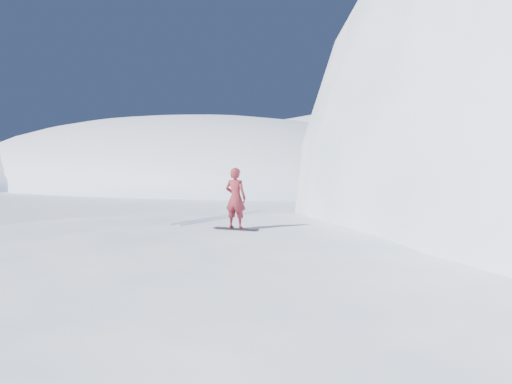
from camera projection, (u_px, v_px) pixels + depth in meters
ground at (170, 311)px, 14.92m from camera, size 400.00×400.00×0.00m
near_ridge at (258, 296)px, 16.61m from camera, size 36.00×28.00×4.80m
far_ridge_a at (165, 184)px, 105.46m from camera, size 120.00×70.00×28.00m
far_ridge_c at (397, 181)px, 125.37m from camera, size 140.00×90.00×36.00m
wind_bumps at (206, 294)px, 16.91m from camera, size 16.00×14.40×1.00m
snowboard at (236, 229)px, 15.38m from camera, size 1.48×0.63×0.02m
snowboarder at (236, 198)px, 15.33m from camera, size 0.77×0.60×1.87m
vapor_plume at (141, 192)px, 78.06m from camera, size 11.01×8.81×7.71m
board_tracks at (225, 216)px, 19.00m from camera, size 1.24×5.96×0.04m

